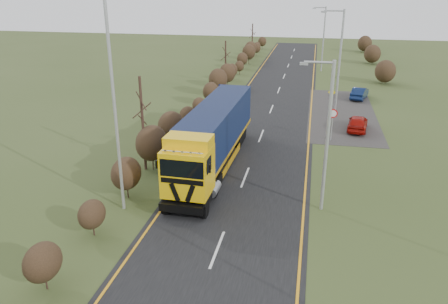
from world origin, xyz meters
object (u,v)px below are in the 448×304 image
lorry (213,134)px  streetlight_near (326,132)px  car_blue_sedan (359,93)px  speed_sign (333,118)px  car_red_hatchback (358,123)px

lorry → streetlight_near: bearing=-31.3°
car_blue_sedan → speed_sign: 14.19m
lorry → car_red_hatchback: (9.79, 9.77, -1.65)m
lorry → car_red_hatchback: 13.93m
car_blue_sedan → streetlight_near: (-3.99, -24.99, 3.71)m
car_blue_sedan → speed_sign: bearing=92.2°
streetlight_near → speed_sign: (0.82, 11.21, -2.55)m
lorry → streetlight_near: streetlight_near is taller
car_red_hatchback → speed_sign: speed_sign is taller
lorry → speed_sign: bearing=43.4°
streetlight_near → speed_sign: streetlight_near is taller
lorry → car_blue_sedan: size_ratio=3.95×
car_red_hatchback → car_blue_sedan: car_red_hatchback is taller
car_red_hatchback → speed_sign: bearing=61.8°
car_blue_sedan → speed_sign: size_ratio=1.47×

